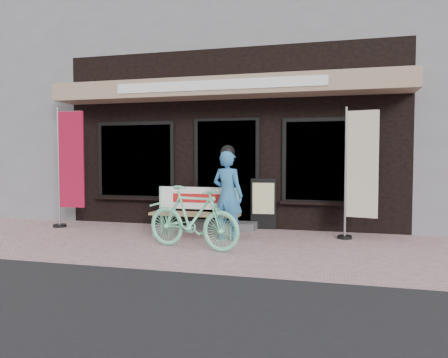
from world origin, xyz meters
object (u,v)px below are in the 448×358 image
(bicycle, at_px, (193,218))
(nobori_red, at_px, (69,166))
(person, at_px, (228,193))
(bench, at_px, (196,207))
(menu_stand, at_px, (264,203))
(nobori_cream, at_px, (359,171))

(bicycle, bearing_deg, nobori_red, 80.98)
(person, distance_m, nobori_red, 3.47)
(bench, height_order, person, person)
(bicycle, bearing_deg, menu_stand, -5.37)
(bench, distance_m, nobori_red, 2.86)
(bicycle, bearing_deg, person, -8.02)
(nobori_cream, bearing_deg, nobori_red, -166.82)
(person, distance_m, nobori_cream, 2.29)
(nobori_cream, bearing_deg, person, -153.14)
(bicycle, distance_m, nobori_cream, 2.98)
(nobori_red, bearing_deg, bicycle, -24.40)
(nobori_red, height_order, nobori_cream, nobori_red)
(bicycle, bearing_deg, bench, 29.82)
(person, bearing_deg, bench, 175.57)
(bench, relative_size, nobori_cream, 0.71)
(nobori_red, bearing_deg, menu_stand, 10.83)
(person, distance_m, bicycle, 0.96)
(bench, bearing_deg, person, -19.32)
(menu_stand, bearing_deg, nobori_red, -173.26)
(bench, distance_m, menu_stand, 1.48)
(person, relative_size, menu_stand, 1.63)
(nobori_red, xyz_separation_m, nobori_cream, (5.59, 0.14, -0.06))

